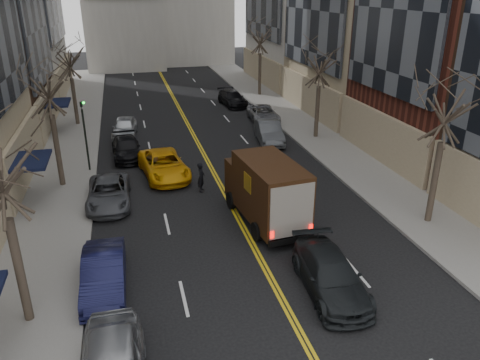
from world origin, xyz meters
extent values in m
cube|color=slate|center=(-9.00, 27.00, 0.07)|extent=(4.00, 66.00, 0.15)
cube|color=slate|center=(9.00, 27.00, 0.07)|extent=(4.00, 66.00, 0.15)
cube|color=black|center=(-10.00, 18.00, 2.40)|extent=(2.00, 3.00, 0.15)
cube|color=black|center=(-10.90, 18.00, 1.35)|extent=(0.20, 3.00, 2.50)
cube|color=black|center=(-10.00, 31.00, 2.40)|extent=(2.00, 3.00, 0.15)
cube|color=black|center=(-10.90, 31.00, 1.35)|extent=(0.20, 3.00, 2.50)
cylinder|color=#382D23|center=(-8.80, 8.00, 2.06)|extent=(0.30, 0.30, 3.83)
cylinder|color=#382D23|center=(-8.80, 20.00, 2.17)|extent=(0.30, 0.30, 4.05)
cylinder|color=#382D23|center=(-8.80, 33.00, 1.99)|extent=(0.30, 0.30, 3.69)
cylinder|color=#382D23|center=(8.80, 11.00, 2.13)|extent=(0.30, 0.30, 3.96)
cylinder|color=#382D23|center=(8.80, 25.00, 2.04)|extent=(0.30, 0.30, 3.78)
cylinder|color=#382D23|center=(8.80, 40.00, 2.22)|extent=(0.30, 0.30, 4.14)
cylinder|color=black|center=(-7.40, 22.00, 2.05)|extent=(0.12, 0.12, 3.80)
imported|color=black|center=(-7.40, 22.00, 4.40)|extent=(0.15, 0.18, 0.90)
sphere|color=#0CE526|center=(-7.25, 21.90, 4.35)|extent=(0.14, 0.14, 0.14)
cube|color=black|center=(1.20, 13.10, 0.51)|extent=(2.66, 6.10, 0.28)
cube|color=black|center=(0.97, 15.26, 1.43)|extent=(2.33, 1.79, 1.94)
cube|color=black|center=(1.25, 12.59, 1.85)|extent=(2.69, 4.74, 2.77)
cube|color=black|center=(1.51, 10.27, 0.51)|extent=(2.13, 0.39, 0.28)
cube|color=red|center=(0.59, 10.15, 0.92)|extent=(0.17, 0.07, 0.32)
cube|color=red|center=(2.43, 10.35, 0.92)|extent=(0.17, 0.07, 0.32)
cube|color=gold|center=(0.13, 12.52, 2.40)|extent=(0.13, 0.83, 0.83)
cube|color=gold|center=(2.37, 12.76, 2.40)|extent=(0.13, 0.83, 0.83)
cylinder|color=black|center=(-0.09, 14.91, 0.44)|extent=(0.35, 0.91, 0.89)
cylinder|color=black|center=(2.08, 15.14, 0.44)|extent=(0.35, 0.91, 0.89)
cylinder|color=black|center=(0.28, 11.42, 0.44)|extent=(0.35, 0.91, 0.89)
cylinder|color=black|center=(2.45, 11.65, 0.44)|extent=(0.35, 0.91, 0.89)
imported|color=black|center=(1.91, 7.12, 0.71)|extent=(2.31, 4.99, 1.41)
cube|color=black|center=(1.91, 7.82, 1.27)|extent=(0.13, 0.04, 0.09)
cube|color=blue|center=(1.91, 7.79, 1.27)|extent=(0.10, 0.01, 0.06)
imported|color=orange|center=(-3.00, 20.14, 0.72)|extent=(3.03, 5.47, 1.45)
imported|color=black|center=(-1.20, 17.43, 0.84)|extent=(0.59, 0.71, 1.67)
imported|color=#101133|center=(-6.30, 9.25, 0.72)|extent=(1.61, 4.41, 1.44)
imported|color=#47494E|center=(-6.19, 16.94, 0.65)|extent=(2.27, 4.73, 1.30)
imported|color=black|center=(-5.10, 24.10, 0.64)|extent=(2.00, 4.52, 1.29)
imported|color=#B3B8BC|center=(-5.10, 28.92, 0.73)|extent=(2.16, 4.42, 1.45)
imported|color=#43464A|center=(5.10, 24.94, 0.76)|extent=(2.21, 4.79, 1.52)
imported|color=#96989D|center=(6.30, 30.34, 0.66)|extent=(2.51, 4.87, 1.31)
imported|color=black|center=(5.10, 36.58, 0.68)|extent=(2.31, 4.81, 1.35)
camera|label=1|loc=(-4.96, -6.31, 10.72)|focal=35.00mm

